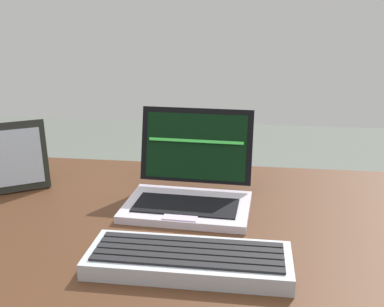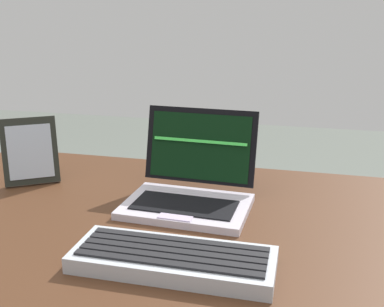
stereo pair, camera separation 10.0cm
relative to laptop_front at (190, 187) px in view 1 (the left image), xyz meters
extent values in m
cube|color=#482A18|center=(0.04, -0.11, -0.06)|extent=(1.39, 0.79, 0.03)
cylinder|color=black|center=(-0.60, 0.22, -0.43)|extent=(0.07, 0.07, 0.73)
cube|color=silver|center=(0.00, -0.03, -0.03)|extent=(0.28, 0.20, 0.02)
cube|color=black|center=(0.00, -0.05, -0.02)|extent=(0.23, 0.11, 0.00)
cube|color=#C0AECE|center=(0.00, -0.11, -0.02)|extent=(0.07, 0.03, 0.00)
cube|color=black|center=(0.00, 0.08, 0.07)|extent=(0.26, 0.06, 0.17)
cube|color=black|center=(0.00, 0.08, 0.07)|extent=(0.24, 0.05, 0.15)
cube|color=#4CF259|center=(0.00, 0.07, 0.09)|extent=(0.22, 0.01, 0.01)
cube|color=#B4BAC4|center=(0.03, -0.27, -0.03)|extent=(0.35, 0.13, 0.03)
cube|color=black|center=(0.03, -0.31, -0.01)|extent=(0.32, 0.02, 0.00)
cube|color=black|center=(0.03, -0.29, -0.01)|extent=(0.32, 0.02, 0.00)
cube|color=black|center=(0.03, -0.27, -0.01)|extent=(0.32, 0.02, 0.00)
cube|color=black|center=(0.03, -0.25, -0.01)|extent=(0.32, 0.02, 0.00)
cube|color=black|center=(0.03, -0.23, -0.01)|extent=(0.32, 0.02, 0.00)
cube|color=black|center=(-0.42, 0.04, 0.04)|extent=(0.13, 0.11, 0.17)
cube|color=silver|center=(-0.41, 0.03, 0.04)|extent=(0.10, 0.08, 0.13)
cube|color=black|center=(-0.43, 0.06, -0.03)|extent=(0.02, 0.02, 0.03)
camera|label=1|loc=(0.14, -0.96, 0.38)|focal=43.73mm
camera|label=2|loc=(0.23, -0.94, 0.38)|focal=43.73mm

